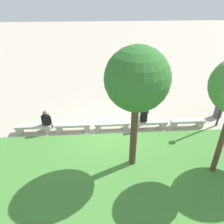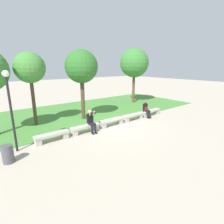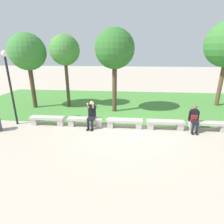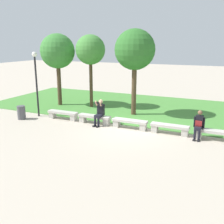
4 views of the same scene
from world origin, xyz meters
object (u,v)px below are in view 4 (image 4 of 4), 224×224
bench_end (215,134)px  tree_far_back (135,50)px  bench_far (170,128)px  backpack (199,125)px  bench_main (63,114)px  tree_right_background (90,50)px  person_distant (199,124)px  trash_bin (21,112)px  bench_near (94,118)px  tree_left_background (58,52)px  lamp_post (36,75)px  person_photographer (100,111)px  bench_mid (130,123)px

bench_end → tree_far_back: (-4.63, 2.49, 3.41)m
bench_far → backpack: size_ratio=4.12×
bench_main → tree_right_background: 4.60m
bench_main → person_distant: 7.19m
trash_bin → backpack: bearing=5.4°
tree_far_back → bench_near: bearing=-117.2°
bench_near → bench_end: size_ratio=1.00×
tree_left_background → person_distant: bearing=-17.0°
bench_main → tree_left_background: 4.79m
bench_main → lamp_post: size_ratio=0.48×
bench_far → backpack: bearing=-1.0°
backpack → tree_far_back: tree_far_back is taller
tree_left_background → bench_near: bearing=-34.1°
bench_far → tree_right_background: tree_right_background is taller
trash_bin → person_photographer: bearing=10.6°
bench_mid → bench_end: size_ratio=1.00×
bench_near → backpack: size_ratio=4.12×
bench_mid → person_photographer: 1.68m
bench_mid → trash_bin: trash_bin is taller
trash_bin → lamp_post: (0.47, 0.87, 2.02)m
lamp_post → backpack: bearing=0.1°
trash_bin → bench_near: bearing=12.5°
bench_main → trash_bin: (-2.11, -0.91, 0.08)m
bench_mid → lamp_post: lamp_post is taller
bench_mid → person_photographer: bearing=-177.3°
bench_main → bench_end: bearing=0.0°
bench_near → tree_far_back: size_ratio=0.36×
bench_near → trash_bin: trash_bin is taller
bench_main → bench_near: bearing=0.0°
bench_mid → tree_right_background: 6.00m
bench_main → person_distant: size_ratio=1.40×
bench_mid → person_distant: 3.27m
bench_main → backpack: bearing=-0.2°
bench_main → bench_mid: bearing=0.0°
bench_end → tree_right_background: tree_right_background is taller
bench_far → tree_right_background: (-5.83, 3.15, 3.35)m
bench_main → bench_end: same height
tree_right_background → trash_bin: bearing=-118.4°
backpack → trash_bin: bearing=-174.6°
person_photographer → tree_right_background: bearing=124.8°
bench_far → bench_end: size_ratio=1.00×
lamp_post → bench_end: bearing=0.2°
bench_mid → tree_far_back: bearing=105.5°
bench_near → bench_far: bearing=0.0°
bench_main → bench_near: same height
person_distant → lamp_post: lamp_post is taller
bench_near → bench_mid: bearing=0.0°
bench_end → tree_left_background: size_ratio=0.37×
person_photographer → tree_left_background: size_ratio=0.28×
person_distant → lamp_post: 9.00m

